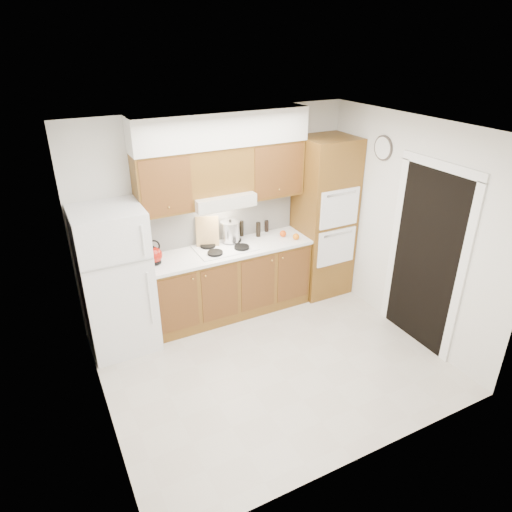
{
  "coord_description": "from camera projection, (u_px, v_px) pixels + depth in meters",
  "views": [
    {
      "loc": [
        -2.04,
        -3.61,
        3.38
      ],
      "look_at": [
        0.03,
        0.45,
        1.15
      ],
      "focal_mm": 32.0,
      "sensor_mm": 36.0,
      "label": 1
    }
  ],
  "objects": [
    {
      "name": "floor",
      "position": [
        272.0,
        362.0,
        5.21
      ],
      "size": [
        3.6,
        3.6,
        0.0
      ],
      "primitive_type": "plane",
      "color": "#BBB2A4",
      "rests_on": "ground"
    },
    {
      "name": "ceiling",
      "position": [
        276.0,
        131.0,
        4.06
      ],
      "size": [
        3.6,
        3.6,
        0.0
      ],
      "primitive_type": "plane",
      "color": "white",
      "rests_on": "wall_back"
    },
    {
      "name": "wall_back",
      "position": [
        217.0,
        214.0,
        5.83
      ],
      "size": [
        3.6,
        0.02,
        2.6
      ],
      "primitive_type": "cube",
      "color": "silver",
      "rests_on": "floor"
    },
    {
      "name": "wall_left",
      "position": [
        90.0,
        304.0,
        3.9
      ],
      "size": [
        0.02,
        3.0,
        2.6
      ],
      "primitive_type": "cube",
      "color": "silver",
      "rests_on": "floor"
    },
    {
      "name": "wall_right",
      "position": [
        407.0,
        229.0,
        5.37
      ],
      "size": [
        0.02,
        3.0,
        2.6
      ],
      "primitive_type": "cube",
      "color": "silver",
      "rests_on": "floor"
    },
    {
      "name": "fridge",
      "position": [
        116.0,
        280.0,
        5.17
      ],
      "size": [
        0.75,
        0.72,
        1.72
      ],
      "primitive_type": "cube",
      "color": "white",
      "rests_on": "floor"
    },
    {
      "name": "base_cabinets",
      "position": [
        230.0,
        282.0,
        5.98
      ],
      "size": [
        2.11,
        0.6,
        0.9
      ],
      "primitive_type": "cube",
      "color": "brown",
      "rests_on": "floor"
    },
    {
      "name": "countertop",
      "position": [
        229.0,
        249.0,
        5.76
      ],
      "size": [
        2.13,
        0.62,
        0.04
      ],
      "primitive_type": "cube",
      "color": "white",
      "rests_on": "base_cabinets"
    },
    {
      "name": "backsplash",
      "position": [
        219.0,
        220.0,
        5.87
      ],
      "size": [
        2.11,
        0.03,
        0.56
      ],
      "primitive_type": "cube",
      "color": "white",
      "rests_on": "countertop"
    },
    {
      "name": "oven_cabinet",
      "position": [
        323.0,
        218.0,
        6.25
      ],
      "size": [
        0.7,
        0.65,
        2.2
      ],
      "primitive_type": "cube",
      "color": "brown",
      "rests_on": "floor"
    },
    {
      "name": "upper_cab_left",
      "position": [
        162.0,
        183.0,
        5.17
      ],
      "size": [
        0.63,
        0.33,
        0.7
      ],
      "primitive_type": "cube",
      "color": "brown",
      "rests_on": "wall_back"
    },
    {
      "name": "upper_cab_right",
      "position": [
        272.0,
        168.0,
        5.75
      ],
      "size": [
        0.73,
        0.33,
        0.7
      ],
      "primitive_type": "cube",
      "color": "brown",
      "rests_on": "wall_back"
    },
    {
      "name": "range_hood",
      "position": [
        221.0,
        199.0,
        5.52
      ],
      "size": [
        0.75,
        0.45,
        0.15
      ],
      "primitive_type": "cube",
      "color": "silver",
      "rests_on": "wall_back"
    },
    {
      "name": "upper_cab_over_hood",
      "position": [
        218.0,
        169.0,
        5.42
      ],
      "size": [
        0.75,
        0.33,
        0.55
      ],
      "primitive_type": "cube",
      "color": "brown",
      "rests_on": "range_hood"
    },
    {
      "name": "soffit",
      "position": [
        221.0,
        128.0,
        5.22
      ],
      "size": [
        2.13,
        0.36,
        0.4
      ],
      "primitive_type": "cube",
      "color": "silver",
      "rests_on": "wall_back"
    },
    {
      "name": "cooktop",
      "position": [
        225.0,
        248.0,
        5.75
      ],
      "size": [
        0.74,
        0.5,
        0.01
      ],
      "primitive_type": "cube",
      "color": "white",
      "rests_on": "countertop"
    },
    {
      "name": "doorway",
      "position": [
        425.0,
        260.0,
        5.2
      ],
      "size": [
        0.02,
        0.9,
        2.1
      ],
      "primitive_type": "cube",
      "color": "black",
      "rests_on": "floor"
    },
    {
      "name": "wall_clock",
      "position": [
        383.0,
        148.0,
        5.43
      ],
      "size": [
        0.02,
        0.3,
        0.3
      ],
      "primitive_type": "cylinder",
      "rotation": [
        0.0,
        1.57,
        0.0
      ],
      "color": "#3F3833",
      "rests_on": "wall_right"
    },
    {
      "name": "kettle",
      "position": [
        154.0,
        255.0,
        5.32
      ],
      "size": [
        0.26,
        0.26,
        0.2
      ],
      "primitive_type": "sphere",
      "rotation": [
        0.0,
        0.0,
        -0.4
      ],
      "color": "#98130B",
      "rests_on": "countertop"
    },
    {
      "name": "cutting_board",
      "position": [
        207.0,
        231.0,
        5.73
      ],
      "size": [
        0.3,
        0.19,
        0.38
      ],
      "primitive_type": "cube",
      "rotation": [
        -0.21,
        0.0,
        -0.37
      ],
      "color": "tan",
      "rests_on": "countertop"
    },
    {
      "name": "stock_pot",
      "position": [
        230.0,
        231.0,
        5.84
      ],
      "size": [
        0.28,
        0.28,
        0.25
      ],
      "primitive_type": "cylinder",
      "rotation": [
        0.0,
        0.0,
        0.19
      ],
      "color": "silver",
      "rests_on": "cooktop"
    },
    {
      "name": "condiment_a",
      "position": [
        241.0,
        229.0,
        6.04
      ],
      "size": [
        0.07,
        0.07,
        0.22
      ],
      "primitive_type": "cylinder",
      "rotation": [
        0.0,
        0.0,
        0.25
      ],
      "color": "black",
      "rests_on": "countertop"
    },
    {
      "name": "condiment_b",
      "position": [
        258.0,
        229.0,
        6.04
      ],
      "size": [
        0.08,
        0.08,
        0.2
      ],
      "primitive_type": "cylinder",
      "rotation": [
        0.0,
        0.0,
        -0.4
      ],
      "color": "black",
      "rests_on": "countertop"
    },
    {
      "name": "condiment_c",
      "position": [
        267.0,
        226.0,
        6.21
      ],
      "size": [
        0.07,
        0.07,
        0.16
      ],
      "primitive_type": "cylinder",
      "rotation": [
        0.0,
        0.0,
        0.26
      ],
      "color": "black",
      "rests_on": "countertop"
    },
    {
      "name": "orange_near",
      "position": [
        296.0,
        237.0,
        5.97
      ],
      "size": [
        0.11,
        0.11,
        0.08
      ],
      "primitive_type": "sphere",
      "rotation": [
        0.0,
        0.0,
        -0.34
      ],
      "color": "orange",
      "rests_on": "countertop"
    },
    {
      "name": "orange_far",
      "position": [
        283.0,
        234.0,
        6.06
      ],
      "size": [
        0.09,
        0.09,
        0.09
      ],
      "primitive_type": "sphere",
      "rotation": [
        0.0,
        0.0,
        0.06
      ],
      "color": "#E15C0B",
      "rests_on": "countertop"
    }
  ]
}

